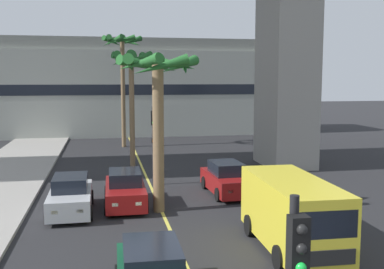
# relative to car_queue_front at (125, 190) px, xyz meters

# --- Properties ---
(lane_stripe_center) EXTENTS (0.14, 56.00, 0.01)m
(lane_stripe_center) POSITION_rel_car_queue_front_xyz_m (1.49, 1.94, -0.72)
(lane_stripe_center) COLOR #DBCC4C
(lane_stripe_center) RESTS_ON ground
(pier_building_backdrop) EXTENTS (32.92, 8.04, 9.56)m
(pier_building_backdrop) POSITION_rel_car_queue_front_xyz_m (1.49, 28.22, 4.00)
(pier_building_backdrop) COLOR #ADB2A8
(pier_building_backdrop) RESTS_ON ground
(car_queue_front) EXTENTS (1.88, 4.13, 1.56)m
(car_queue_front) POSITION_rel_car_queue_front_xyz_m (0.00, 0.00, 0.00)
(car_queue_front) COLOR maroon
(car_queue_front) RESTS_ON ground
(car_queue_second) EXTENTS (1.85, 4.11, 1.56)m
(car_queue_second) POSITION_rel_car_queue_front_xyz_m (-2.31, -0.65, 0.00)
(car_queue_second) COLOR #B7BABF
(car_queue_second) RESTS_ON ground
(car_queue_third) EXTENTS (1.95, 4.16, 1.56)m
(car_queue_third) POSITION_rel_car_queue_front_xyz_m (5.03, 1.28, 0.00)
(car_queue_third) COLOR maroon
(car_queue_third) RESTS_ON ground
(delivery_van) EXTENTS (2.26, 5.30, 2.36)m
(delivery_van) POSITION_rel_car_queue_front_xyz_m (5.14, -6.44, 0.57)
(delivery_van) COLOR yellow
(delivery_van) RESTS_ON ground
(traffic_light_median_far) EXTENTS (0.24, 0.37, 4.20)m
(traffic_light_median_far) POSITION_rel_car_queue_front_xyz_m (1.68, 3.79, 1.99)
(traffic_light_median_far) COLOR black
(traffic_light_median_far) RESTS_ON ground
(palm_tree_near_median) EXTENTS (3.34, 3.32, 9.22)m
(palm_tree_near_median) POSITION_rel_car_queue_front_xyz_m (0.74, 18.23, 6.95)
(palm_tree_near_median) COLOR brown
(palm_tree_near_median) RESTS_ON ground
(palm_tree_mid_median) EXTENTS (3.50, 3.50, 6.72)m
(palm_tree_mid_median) POSITION_rel_car_queue_front_xyz_m (1.37, -1.15, 4.62)
(palm_tree_mid_median) COLOR brown
(palm_tree_mid_median) RESTS_ON ground
(palm_tree_far_median) EXTENTS (2.68, 2.76, 7.41)m
(palm_tree_far_median) POSITION_rel_car_queue_front_xyz_m (0.88, 8.40, 5.30)
(palm_tree_far_median) COLOR brown
(palm_tree_far_median) RESTS_ON ground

